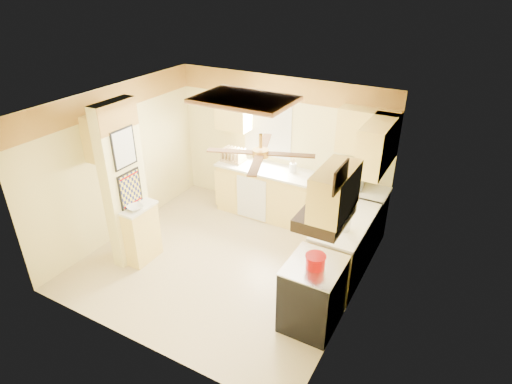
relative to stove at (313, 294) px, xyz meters
The scene contains 34 objects.
floor 1.82m from the stove, 161.77° to the left, with size 4.00×4.00×0.00m, color beige.
ceiling 2.69m from the stove, 161.77° to the left, with size 4.00×4.00×0.00m, color white.
wall_back 3.07m from the stove, 124.28° to the left, with size 4.00×4.00×0.00m, color #F5E795.
wall_front 2.29m from the stove, 141.04° to the right, with size 4.00×4.00×0.00m, color #F5E795.
wall_left 3.79m from the stove, behind, with size 3.80×3.80×0.00m, color #F5E795.
wall_right 1.02m from the stove, 59.02° to the left, with size 3.80×3.80×0.00m, color #F5E795.
wallpaper_border 3.48m from the stove, 124.50° to the left, with size 4.00×0.02×0.40m, color #FFC24B.
partition_column 3.12m from the stove, behind, with size 0.20×0.70×2.50m, color #F5E795.
partition_ledge 2.80m from the stove, behind, with size 0.25×0.55×0.90m, color #F9DC7A.
ledge_top 2.84m from the stove, behind, with size 0.28×0.58×0.04m, color white.
lower_cabinets_back 2.45m from the stove, 118.55° to the left, with size 3.00×0.60×0.90m, color #F9DC7A.
lower_cabinets_right 1.15m from the stove, 88.49° to the left, with size 0.60×1.40×0.90m, color #F9DC7A.
countertop_back 2.48m from the stove, 118.66° to the left, with size 3.04×0.64×0.04m, color white.
countertop_right 1.24m from the stove, 88.99° to the left, with size 0.64×1.44×0.04m, color white.
dishwasher_panel 2.66m from the stove, 136.25° to the left, with size 0.58×0.02×0.80m, color white.
window 3.29m from the stove, 128.23° to the left, with size 0.92×0.02×1.02m.
upper_cab_back_left 3.67m from the stove, 137.92° to the left, with size 0.60×0.35×0.70m, color #F9DC7A.
upper_cab_back_right 2.67m from the stove, 93.01° to the left, with size 0.90×0.35×0.70m, color #F9DC7A.
upper_cab_right 2.28m from the stove, 85.07° to the left, with size 0.35×1.00×0.70m, color #F9DC7A.
upper_cab_left_wall 3.77m from the stove, behind, with size 0.35×0.75×0.70m, color #F9DC7A.
upper_cab_over_stove 1.50m from the stove, ahead, with size 0.35×0.76×0.52m, color #F9DC7A.
stove is the anchor object (origin of this frame).
range_hood 1.16m from the stove, ahead, with size 0.50×0.76×0.14m, color black.
poster_menu 3.22m from the stove, behind, with size 0.02×0.42×0.57m.
poster_nashville 3.00m from the stove, behind, with size 0.02×0.42×0.57m.
ceiling_light_panel 2.75m from the stove, 146.22° to the left, with size 1.35×0.95×0.06m.
ceiling_fan 1.95m from the stove, 167.38° to the right, with size 1.15×1.15×0.26m.
vent_grate 1.90m from the stove, 48.45° to the right, with size 0.02×0.40×0.25m, color black.
microwave 2.30m from the stove, 98.79° to the left, with size 0.56×0.38×0.31m, color white.
bowl 2.83m from the stove, behind, with size 0.23×0.23×0.06m, color white.
dutch_oven 0.54m from the stove, 67.87° to the right, with size 0.25×0.25×0.17m.
kettle 1.06m from the stove, 85.80° to the left, with size 0.16×0.16×0.25m.
dish_rack 3.30m from the stove, 139.13° to the left, with size 0.41×0.30×0.24m.
utensil_crock 2.64m from the stove, 120.50° to the left, with size 0.12×0.12×0.24m.
Camera 1 is at (3.05, -4.50, 4.07)m, focal length 30.00 mm.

